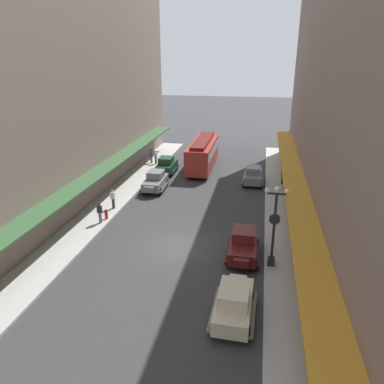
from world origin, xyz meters
TOP-DOWN VIEW (x-y plane):
  - ground_plane at (0.00, 0.00)m, footprint 200.00×200.00m
  - sidewalk_left at (-7.50, 0.00)m, footprint 3.00×60.00m
  - sidewalk_right at (7.50, 0.00)m, footprint 3.00×60.00m
  - building_row_left at (-10.24, 0.00)m, footprint 4.30×60.00m
  - building_row_right at (10.24, 0.00)m, footprint 4.30×60.00m
  - parked_car_0 at (-4.86, 16.25)m, footprint 2.17×4.27m
  - parked_car_1 at (4.62, -0.45)m, footprint 2.14×4.26m
  - parked_car_2 at (4.52, -6.56)m, footprint 2.22×4.29m
  - parked_car_3 at (4.73, 14.40)m, footprint 2.15×4.26m
  - parked_car_4 at (-4.54, 10.72)m, footprint 2.21×4.28m
  - streetcar at (-1.20, 18.63)m, footprint 2.64×9.63m
  - lamp_post_with_clock at (6.40, -1.37)m, footprint 1.42×0.44m
  - fire_hydrant at (-6.35, 3.08)m, footprint 0.24×0.24m
  - pedestrian_0 at (7.65, 14.32)m, footprint 0.36×0.28m
  - pedestrian_1 at (8.10, -3.56)m, footprint 0.36×0.28m
  - pedestrian_2 at (-6.92, 19.01)m, footprint 0.36×0.24m
  - pedestrian_3 at (-7.56, 19.31)m, footprint 0.36×0.28m
  - pedestrian_4 at (-6.50, 2.32)m, footprint 0.36×0.28m
  - pedestrian_5 at (-6.63, 5.23)m, footprint 0.36×0.24m

SIDE VIEW (x-z plane):
  - ground_plane at x=0.00m, z-range 0.00..0.00m
  - sidewalk_left at x=-7.50m, z-range 0.00..0.15m
  - sidewalk_right at x=7.50m, z-range 0.00..0.15m
  - fire_hydrant at x=-6.35m, z-range 0.15..0.97m
  - parked_car_0 at x=-4.86m, z-range 0.02..1.86m
  - parked_car_1 at x=4.62m, z-range 0.02..1.86m
  - parked_car_2 at x=4.52m, z-range 0.02..1.86m
  - parked_car_3 at x=4.73m, z-range 0.02..1.86m
  - parked_car_4 at x=-4.54m, z-range 0.02..1.86m
  - pedestrian_2 at x=-6.92m, z-range 0.17..1.81m
  - pedestrian_5 at x=-6.63m, z-range 0.17..1.81m
  - pedestrian_0 at x=7.65m, z-range 0.18..1.85m
  - pedestrian_1 at x=8.10m, z-range 0.18..1.85m
  - pedestrian_3 at x=-7.56m, z-range 0.18..1.85m
  - pedestrian_4 at x=-6.50m, z-range 0.18..1.85m
  - streetcar at x=-1.20m, z-range 0.17..3.63m
  - lamp_post_with_clock at x=6.40m, z-range 0.41..5.57m
  - building_row_right at x=10.24m, z-range 0.00..22.14m
  - building_row_left at x=-10.24m, z-range 0.00..24.03m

